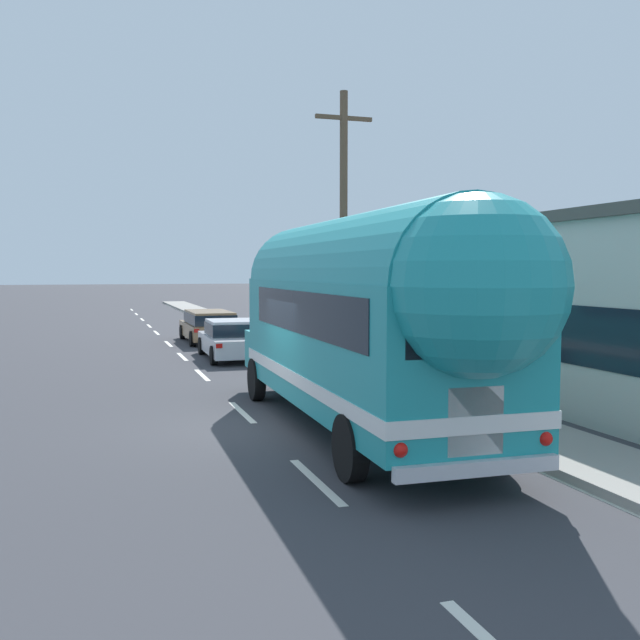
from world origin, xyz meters
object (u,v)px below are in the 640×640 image
object	(u,v)px
car_lead	(232,338)
car_second	(209,324)
painted_bus	(367,314)
utility_pole	(344,227)

from	to	relation	value
car_lead	car_second	bearing A→B (deg)	88.97
painted_bus	car_lead	distance (m)	12.54
car_lead	car_second	world-z (taller)	same
utility_pole	painted_bus	xyz separation A→B (m)	(-2.61, -8.48, -2.12)
car_lead	car_second	xyz separation A→B (m)	(0.11, 5.87, 0.06)
car_lead	car_second	size ratio (longest dim) A/B	0.95
utility_pole	painted_bus	size ratio (longest dim) A/B	0.75
utility_pole	car_second	world-z (taller)	utility_pole
car_second	utility_pole	bearing A→B (deg)	-75.19
painted_bus	utility_pole	bearing A→B (deg)	72.87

